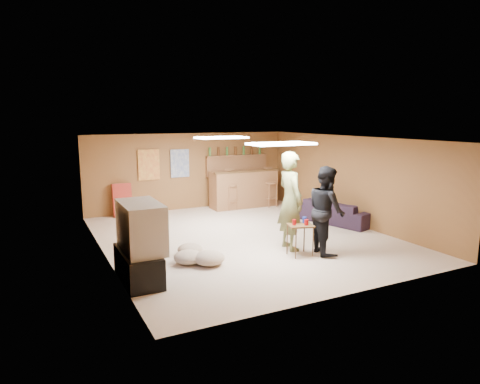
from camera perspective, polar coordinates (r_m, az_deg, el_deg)
name	(u,v)px	position (r m, az deg, el deg)	size (l,w,h in m)	color
ground	(244,237)	(9.63, 0.54, -6.06)	(7.00, 7.00, 0.00)	#C8AF99
ceiling	(244,139)	(9.27, 0.56, 7.14)	(6.00, 7.00, 0.02)	silver
wall_back	(189,171)	(12.57, -6.76, 2.77)	(6.00, 0.02, 2.20)	brown
wall_front	(352,224)	(6.53, 14.74, -4.14)	(6.00, 0.02, 2.20)	brown
wall_left	(103,201)	(8.47, -17.83, -1.11)	(0.02, 7.00, 2.20)	brown
wall_right	(350,180)	(11.06, 14.52, 1.55)	(0.02, 7.00, 2.20)	brown
tv_stand	(138,266)	(7.31, -13.41, -9.54)	(0.55, 1.30, 0.50)	black
dvd_box	(152,269)	(7.39, -11.69, -10.07)	(0.35, 0.50, 0.08)	#B2B2B7
tv_body	(141,227)	(7.13, -13.07, -4.54)	(0.60, 1.10, 0.80)	#B2B2B7
tv_screen	(160,225)	(7.21, -10.67, -4.31)	(0.02, 0.95, 0.65)	navy
bar_counter	(244,189)	(12.74, 0.49, 0.43)	(2.00, 0.60, 1.10)	brown
bar_lip	(248,171)	(12.44, 1.02, 2.76)	(2.10, 0.12, 0.05)	#412A14
bar_shelf	(237,156)	(13.02, -0.41, 4.85)	(2.00, 0.18, 0.05)	brown
bar_backing	(237,166)	(13.06, -0.44, 3.55)	(2.00, 0.14, 0.60)	brown
poster_left	(149,165)	(12.15, -12.06, 3.56)	(0.60, 0.03, 0.85)	#BF3F26
poster_right	(180,163)	(12.40, -8.03, 3.81)	(0.55, 0.03, 0.80)	#334C99
folding_chair_stack	(122,200)	(11.95, -15.42, -1.05)	(0.50, 0.14, 0.90)	#AA2A1F
ceiling_panel_front	(281,144)	(7.96, 5.52, 6.42)	(1.20, 0.60, 0.04)	white
ceiling_panel_back	(221,138)	(10.35, -2.50, 7.25)	(1.20, 0.60, 0.04)	white
person_olive	(290,201)	(8.64, 6.74, -1.19)	(0.73, 0.48, 1.99)	#63663B
person_black	(326,210)	(8.52, 11.43, -2.37)	(0.84, 0.66, 1.73)	black
sofa	(335,212)	(11.14, 12.60, -2.57)	(1.96, 0.76, 0.57)	black
tray_table	(300,240)	(8.42, 8.02, -6.34)	(0.47, 0.38, 0.61)	#412A14
cup_red_near	(294,222)	(8.30, 7.25, -4.03)	(0.08, 0.08, 0.10)	#AE0B0F
cup_red_far	(306,222)	(8.31, 8.84, -4.03)	(0.08, 0.08, 0.11)	#AE0B0F
cup_blue	(304,220)	(8.48, 8.59, -3.70)	(0.09, 0.09, 0.12)	#162D98
bar_stool_left	(231,188)	(12.35, -1.17, 0.58)	(0.41, 0.41, 1.29)	brown
bar_stool_right	(271,186)	(12.83, 4.12, 0.82)	(0.40, 0.40, 1.25)	brown
cushion_near_tv	(209,258)	(7.89, -4.13, -8.76)	(0.57, 0.57, 0.26)	tan
cushion_mid	(190,249)	(8.47, -6.69, -7.60)	(0.49, 0.49, 0.22)	tan
cushion_far	(188,257)	(7.99, -6.89, -8.61)	(0.54, 0.54, 0.24)	tan
bottle_row	(235,151)	(12.96, -0.61, 5.52)	(1.76, 0.08, 0.26)	#3F7233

